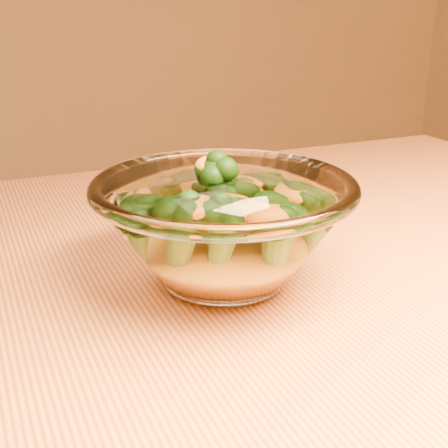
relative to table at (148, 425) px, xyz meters
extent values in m
cube|color=#D3703F|center=(0.00, 0.00, 0.08)|extent=(1.20, 0.80, 0.04)
cylinder|color=brown|center=(0.54, 0.34, -0.30)|extent=(0.06, 0.06, 0.71)
ellipsoid|color=white|center=(0.08, 0.02, 0.11)|extent=(0.09, 0.09, 0.02)
torus|color=white|center=(0.08, 0.02, 0.18)|extent=(0.21, 0.21, 0.01)
ellipsoid|color=orange|center=(0.08, 0.02, 0.13)|extent=(0.11, 0.11, 0.03)
camera|label=1|loc=(-0.11, -0.40, 0.32)|focal=50.00mm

